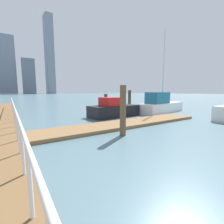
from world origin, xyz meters
TOP-DOWN VIEW (x-y plane):
  - ground_plane at (0.00, 20.00)m, footprint 300.00×300.00m
  - floating_dock at (2.61, 9.98)m, footprint 12.22×2.00m
  - boardwalk_railing at (-3.15, 9.97)m, footprint 0.06×27.43m
  - dock_piling_0 at (7.65, 15.45)m, footprint 0.32×0.32m
  - dock_piling_1 at (1.22, 8.19)m, footprint 0.30×0.30m
  - dock_piling_2 at (4.78, 15.71)m, footprint 0.33×0.33m
  - moored_boat_1 at (4.12, 13.33)m, footprint 4.45×2.24m
  - moored_boat_2 at (9.61, 12.80)m, footprint 6.57×2.86m
  - skyline_tower_1 at (-3.24, 175.86)m, footprint 13.97×9.54m
  - skyline_tower_2 at (13.44, 171.55)m, footprint 12.02×12.69m
  - skyline_tower_3 at (31.23, 162.97)m, footprint 7.13×11.33m

SIDE VIEW (x-z plane):
  - ground_plane at x=0.00m, z-range 0.00..0.00m
  - floating_dock at x=2.61m, z-range 0.00..0.18m
  - moored_boat_1 at x=4.12m, z-range -0.20..1.45m
  - moored_boat_2 at x=9.61m, z-range -3.32..4.91m
  - dock_piling_2 at x=4.78m, z-range 0.00..1.90m
  - dock_piling_0 at x=7.65m, z-range 0.00..2.28m
  - boardwalk_railing at x=-3.15m, z-range 0.68..1.76m
  - dock_piling_1 at x=1.22m, z-range 0.00..2.44m
  - skyline_tower_2 at x=13.44m, z-range 0.00..32.24m
  - skyline_tower_1 at x=-3.24m, z-range 0.00..51.63m
  - skyline_tower_3 at x=31.23m, z-range 0.00..72.43m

